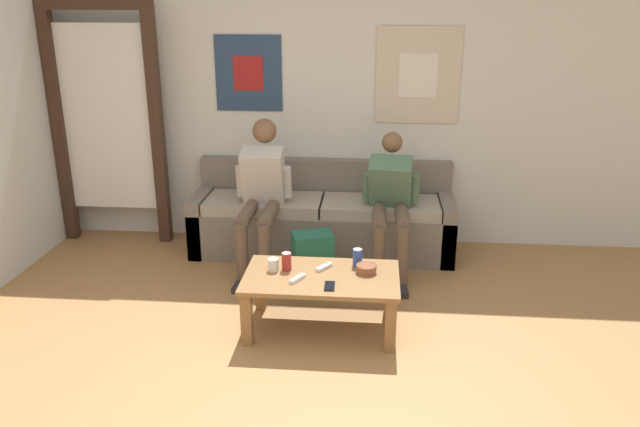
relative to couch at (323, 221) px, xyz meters
The scene contains 15 objects.
ground_plane 2.30m from the couch, 92.79° to the right, with size 18.00×18.00×0.00m, color #9E7042.
wall_back 1.06m from the couch, 107.86° to the left, with size 10.00×0.07×2.55m.
door_frame 2.14m from the couch, behind, with size 1.00×0.10×2.15m.
couch is the anchor object (origin of this frame).
coffee_table 1.40m from the couch, 85.42° to the right, with size 1.03×0.61×0.40m.
person_seated_adult 0.70m from the couch, 143.70° to the right, with size 0.47×0.94×1.20m.
person_seated_teen 0.75m from the couch, 30.67° to the right, with size 0.47×0.93×1.10m.
backpack 0.74m from the couch, 91.12° to the right, with size 0.36×0.31×0.43m.
ceramic_bowl 1.39m from the couch, 72.81° to the right, with size 0.14×0.14×0.06m.
pillar_candle 1.37m from the couch, 99.26° to the right, with size 0.07×0.07×0.10m.
drink_can_blue 1.28m from the couch, 74.16° to the right, with size 0.07×0.07×0.12m.
drink_can_red 1.35m from the couch, 95.63° to the right, with size 0.07×0.07×0.12m.
game_controller_near_left 1.49m from the couch, 91.47° to the right, with size 0.10×0.14×0.03m.
game_controller_near_right 1.30m from the couch, 84.65° to the right, with size 0.11×0.14×0.03m.
cell_phone 1.58m from the couch, 83.46° to the right, with size 0.07×0.14×0.01m.
Camera 1 is at (0.55, -2.89, 2.14)m, focal length 35.00 mm.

